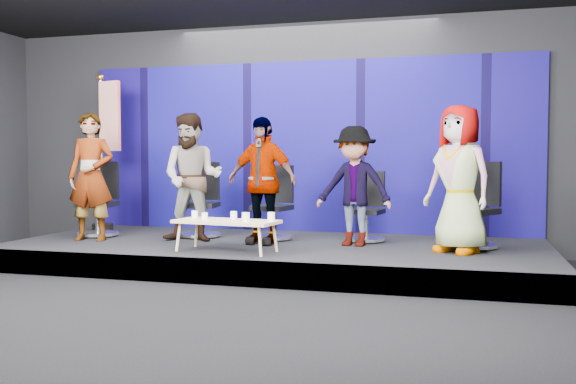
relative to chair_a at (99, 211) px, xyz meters
name	(u,v)px	position (x,y,z in m)	size (l,w,h in m)	color
ground	(201,307)	(2.68, -2.54, -0.65)	(10.00, 10.00, 0.00)	black
room_walls	(199,50)	(2.68, -2.54, 1.78)	(10.02, 8.02, 3.51)	black
riser	(276,254)	(2.68, -0.04, -0.50)	(7.00, 3.00, 0.30)	black
backdrop	(303,147)	(2.68, 1.41, 0.95)	(7.00, 0.08, 2.60)	#10064D
chair_a	(99,211)	(0.00, 0.00, 0.00)	(0.69, 0.69, 1.08)	silver
panelist_a	(91,177)	(0.18, -0.47, 0.52)	(0.64, 0.42, 1.74)	black
chair_b	(201,212)	(1.46, 0.30, 0.00)	(0.67, 0.67, 1.07)	silver
panelist_b	(192,177)	(1.55, -0.20, 0.51)	(0.84, 0.65, 1.73)	black
chair_c	(274,215)	(2.54, 0.31, -0.02)	(0.67, 0.67, 1.02)	silver
panelist_c	(262,181)	(2.53, -0.20, 0.48)	(0.97, 0.41, 1.66)	black
chair_d	(367,218)	(3.82, 0.45, -0.04)	(0.61, 0.61, 0.95)	silver
panelist_d	(354,186)	(3.72, -0.05, 0.41)	(0.99, 0.57, 1.53)	black
chair_e	(476,220)	(5.22, 0.15, 0.00)	(0.85, 0.85, 1.08)	silver
panelist_e	(459,179)	(5.02, -0.32, 0.52)	(0.85, 0.56, 1.75)	black
coffee_table	(226,223)	(2.34, -0.99, 0.00)	(1.30, 0.68, 0.38)	tan
mug_a	(195,214)	(1.89, -0.88, 0.08)	(0.08, 0.08, 0.09)	white
mug_b	(205,216)	(2.09, -1.04, 0.07)	(0.07, 0.07, 0.09)	white
mug_c	(234,215)	(2.39, -0.86, 0.08)	(0.08, 0.08, 0.10)	white
mug_d	(246,217)	(2.64, -1.13, 0.08)	(0.09, 0.09, 0.11)	white
mug_e	(271,217)	(2.90, -0.97, 0.08)	(0.09, 0.09, 0.10)	white
flag_stand	(107,148)	(-0.25, 0.62, 0.93)	(0.55, 0.32, 2.43)	black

